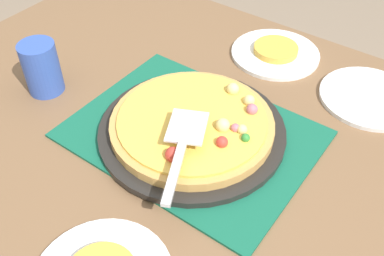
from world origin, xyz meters
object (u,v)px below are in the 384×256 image
(plate_side, at_px, (369,97))
(cup_corner, at_px, (42,68))
(served_slice_left, at_px, (276,49))
(pizza_server, at_px, (182,145))
(pizza, at_px, (193,123))
(plate_near_left, at_px, (275,54))
(pizza_pan, at_px, (192,130))

(plate_side, height_order, cup_corner, cup_corner)
(served_slice_left, relative_size, pizza_server, 0.49)
(pizza, height_order, plate_near_left, pizza)
(pizza, height_order, pizza_server, pizza_server)
(plate_near_left, bearing_deg, pizza_server, -84.52)
(plate_near_left, height_order, cup_corner, cup_corner)
(plate_side, bearing_deg, cup_corner, -146.80)
(plate_side, bearing_deg, served_slice_left, 173.29)
(pizza, bearing_deg, cup_corner, -168.44)
(plate_near_left, height_order, served_slice_left, served_slice_left)
(plate_side, bearing_deg, pizza, -127.51)
(pizza_pan, xyz_separation_m, plate_near_left, (-0.00, 0.36, -0.01))
(served_slice_left, height_order, cup_corner, cup_corner)
(served_slice_left, distance_m, pizza_server, 0.45)
(plate_near_left, relative_size, pizza_server, 0.97)
(pizza_pan, xyz_separation_m, cup_corner, (-0.36, -0.07, 0.05))
(pizza_pan, xyz_separation_m, plate_side, (0.25, 0.33, -0.01))
(pizza_pan, distance_m, pizza, 0.02)
(pizza, relative_size, served_slice_left, 3.00)
(cup_corner, bearing_deg, pizza_pan, 11.52)
(pizza_pan, distance_m, plate_side, 0.41)
(pizza_server, bearing_deg, pizza_pan, 115.67)
(pizza_pan, xyz_separation_m, pizza, (0.00, 0.00, 0.02))
(pizza_pan, height_order, plate_side, pizza_pan)
(plate_near_left, xyz_separation_m, plate_side, (0.25, -0.03, 0.00))
(plate_near_left, bearing_deg, plate_side, -6.71)
(pizza, distance_m, cup_corner, 0.37)
(plate_side, height_order, served_slice_left, served_slice_left)
(pizza_pan, bearing_deg, served_slice_left, 90.05)
(pizza_pan, bearing_deg, pizza, 17.17)
(plate_near_left, bearing_deg, served_slice_left, 0.00)
(pizza, distance_m, plate_side, 0.41)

